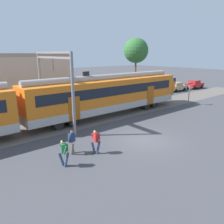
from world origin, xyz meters
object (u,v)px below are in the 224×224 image
parked_car_tan (176,87)px  parked_car_red (195,84)px  commuter_train (26,106)px  pedestrian_green (64,151)px  crossing_signal (190,89)px  pedestrian_navy (72,139)px  pedestrian_red (96,139)px  parked_car_black (157,90)px

parked_car_tan → parked_car_red: bearing=-3.7°
commuter_train → parked_car_tan: (27.12, 4.43, -1.47)m
pedestrian_green → crossing_signal: size_ratio=0.56×
crossing_signal → pedestrian_green: bearing=-167.8°
parked_car_tan → crossing_signal: bearing=-137.1°
commuter_train → pedestrian_navy: size_ratio=22.83×
parked_car_red → pedestrian_green: bearing=-161.1°
pedestrian_red → parked_car_red: 32.27m
pedestrian_green → crossing_signal: (19.63, 4.23, 1.02)m
pedestrian_red → parked_car_black: (19.91, 11.29, -0.21)m
pedestrian_green → parked_car_black: size_ratio=0.41×
commuter_train → pedestrian_red: 7.29m
commuter_train → parked_car_red: bearing=7.2°
pedestrian_red → parked_car_black: pedestrian_red is taller
parked_car_black → crossing_signal: (-2.69, -7.27, 1.23)m
pedestrian_green → parked_car_tan: size_ratio=0.42×
pedestrian_green → parked_car_tan: pedestrian_green is taller
parked_car_black → parked_car_tan: same height
pedestrian_navy → parked_car_red: size_ratio=0.42×
pedestrian_navy → parked_car_black: size_ratio=0.41×
pedestrian_green → parked_car_red: (32.74, 11.20, -0.21)m
parked_car_tan → commuter_train: bearing=-170.7°
pedestrian_navy → parked_car_red: pedestrian_navy is taller
pedestrian_red → parked_car_red: bearing=19.9°
pedestrian_red → parked_car_tan: bearing=24.3°
commuter_train → crossing_signal: 19.48m
pedestrian_red → parked_car_red: (30.34, 10.98, -0.21)m
parked_car_red → parked_car_tan: bearing=176.3°
parked_car_tan → parked_car_red: size_ratio=1.00×
pedestrian_navy → parked_car_red: bearing=17.6°
pedestrian_green → pedestrian_red: 2.41m
parked_car_red → crossing_signal: size_ratio=1.34×
pedestrian_navy → pedestrian_red: (1.22, -0.97, 0.00)m
crossing_signal → pedestrian_red: bearing=-166.9°
pedestrian_navy → crossing_signal: (18.45, 3.05, 1.02)m
pedestrian_green → parked_car_black: bearing=27.3°
pedestrian_navy → parked_car_red: 33.12m
parked_car_red → crossing_signal: crossing_signal is taller
pedestrian_green → parked_car_tan: bearing=22.8°
pedestrian_green → pedestrian_navy: same height
pedestrian_navy → parked_car_black: 23.52m
commuter_train → crossing_signal: (19.27, -2.87, -0.24)m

